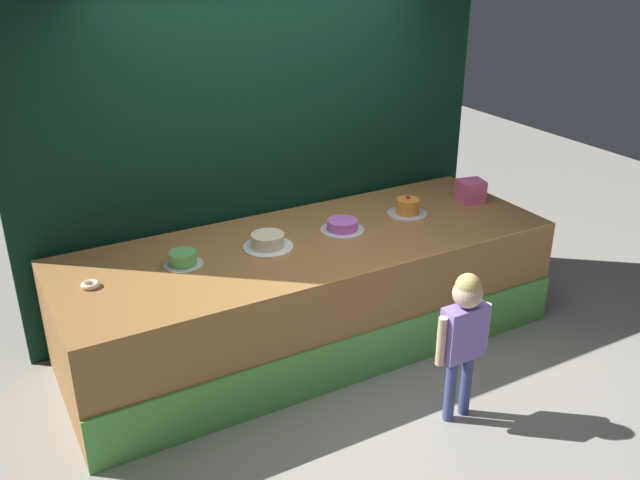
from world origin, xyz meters
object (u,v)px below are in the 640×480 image
object	(u,v)px
child_figure	(464,328)
cake_far_left	(183,259)
cake_center_left	(268,241)
donut	(90,285)
cake_center_right	(342,226)
pink_box	(471,191)
cake_far_right	(408,207)

from	to	relation	value
child_figure	cake_far_left	xyz separation A→B (m)	(-1.30, 1.31, 0.21)
cake_center_left	cake_far_left	bearing A→B (deg)	177.77
cake_center_left	donut	bearing A→B (deg)	179.66
donut	cake_center_right	size ratio (longest dim) A/B	0.36
donut	cake_center_right	bearing A→B (deg)	-0.16
cake_far_left	cake_center_left	distance (m)	0.61
child_figure	pink_box	size ratio (longest dim) A/B	5.10
cake_center_left	cake_far_right	xyz separation A→B (m)	(1.21, 0.03, 0.01)
child_figure	pink_box	bearing A→B (deg)	48.89
cake_far_left	cake_far_right	bearing A→B (deg)	0.18
donut	cake_center_right	xyz separation A→B (m)	(1.82, -0.01, 0.02)
child_figure	cake_center_right	bearing A→B (deg)	93.82
cake_far_left	cake_far_right	xyz separation A→B (m)	(1.82, 0.01, 0.01)
pink_box	cake_far_right	size ratio (longest dim) A/B	0.64
child_figure	cake_center_right	size ratio (longest dim) A/B	3.16
donut	cake_far_left	bearing A→B (deg)	1.55
child_figure	cake_far_right	world-z (taller)	child_figure
pink_box	cake_center_right	size ratio (longest dim) A/B	0.62
pink_box	cake_center_left	bearing A→B (deg)	-179.95
child_figure	donut	bearing A→B (deg)	145.77
child_figure	cake_center_left	xyz separation A→B (m)	(-0.69, 1.29, 0.21)
pink_box	cake_far_right	xyz separation A→B (m)	(-0.61, 0.03, -0.04)
child_figure	cake_center_left	size ratio (longest dim) A/B	2.89
cake_center_left	cake_center_right	bearing A→B (deg)	0.19
cake_center_left	cake_center_right	world-z (taller)	cake_center_left
child_figure	cake_far_right	distance (m)	1.43
cake_far_left	cake_center_right	xyz separation A→B (m)	(1.21, -0.02, -0.01)
pink_box	donut	bearing A→B (deg)	179.89
cake_center_left	cake_far_right	distance (m)	1.21
donut	cake_far_right	bearing A→B (deg)	0.52
pink_box	cake_far_left	distance (m)	2.42
pink_box	cake_center_right	world-z (taller)	pink_box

